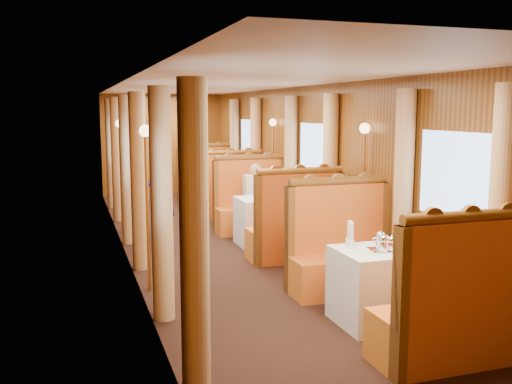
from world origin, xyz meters
name	(u,v)px	position (x,y,z in m)	size (l,w,h in m)	color
floor	(226,248)	(0.00, 0.00, 0.00)	(3.00, 12.00, 0.01)	black
ceiling	(224,84)	(0.00, 0.00, 2.50)	(3.00, 12.00, 0.01)	silver
wall_far	(163,144)	(0.00, 6.00, 1.25)	(3.00, 2.50, 0.01)	brown
wall_left	(124,171)	(-1.50, 0.00, 1.25)	(12.00, 2.50, 0.01)	brown
wall_right	(316,164)	(1.50, 0.00, 1.25)	(12.00, 2.50, 0.01)	brown
doorway_far	(163,155)	(0.00, 5.97, 1.00)	(0.80, 0.04, 2.00)	brown
table_near	(388,285)	(0.75, -3.50, 0.38)	(1.05, 0.72, 0.75)	white
banquette_near_fwd	(453,315)	(0.75, -4.51, 0.42)	(1.30, 0.55, 1.34)	#BB3814
banquette_near_aft	(343,256)	(0.75, -2.49, 0.42)	(1.30, 0.55, 1.34)	#BB3814
table_mid	(271,221)	(0.75, 0.00, 0.38)	(1.05, 0.72, 0.75)	white
banquette_mid_fwd	(295,231)	(0.75, -1.01, 0.42)	(1.30, 0.55, 1.34)	#BB3814
banquette_mid_aft	(252,208)	(0.75, 1.01, 0.42)	(1.30, 0.55, 1.34)	#BB3814
table_far	(217,191)	(0.75, 3.50, 0.38)	(1.05, 0.72, 0.75)	white
banquette_far_fwd	(229,196)	(0.75, 2.49, 0.42)	(1.30, 0.55, 1.34)	#BB3814
banquette_far_aft	(206,183)	(0.75, 4.51, 0.42)	(1.30, 0.55, 1.34)	#BB3814
tea_tray	(387,250)	(0.68, -3.56, 0.76)	(0.34, 0.26, 0.01)	silver
teapot_left	(383,246)	(0.61, -3.62, 0.82)	(0.17, 0.13, 0.14)	silver
teapot_right	(392,246)	(0.70, -3.62, 0.81)	(0.15, 0.11, 0.12)	silver
teapot_back	(380,242)	(0.68, -3.43, 0.81)	(0.15, 0.12, 0.13)	silver
fruit_plate	(424,248)	(1.05, -3.65, 0.77)	(0.20, 0.20, 0.05)	white
cup_inboard	(351,238)	(0.39, -3.36, 0.86)	(0.08, 0.08, 0.26)	white
cup_outboard	(349,236)	(0.42, -3.28, 0.86)	(0.08, 0.08, 0.26)	white
rose_vase_mid	(271,187)	(0.74, -0.02, 0.93)	(0.06, 0.06, 0.36)	silver
rose_vase_far	(216,166)	(0.75, 3.50, 0.93)	(0.06, 0.06, 0.36)	silver
window_left_near	(163,189)	(-1.49, -3.50, 1.45)	(1.20, 0.90, 0.01)	#86ADDE
curtain_left_near_a	(194,239)	(-1.38, -4.28, 1.18)	(0.22, 0.22, 2.35)	tan
curtain_left_near_b	(162,205)	(-1.38, -2.72, 1.18)	(0.22, 0.22, 2.35)	tan
window_right_near	(456,176)	(1.49, -3.50, 1.45)	(1.20, 0.90, 0.01)	#86ADDE
curtain_right_near_a	(501,217)	(1.38, -4.28, 1.18)	(0.22, 0.22, 2.35)	tan
curtain_right_near_b	(403,193)	(1.38, -2.72, 1.18)	(0.22, 0.22, 2.35)	tan
window_left_mid	(125,157)	(-1.49, 0.00, 1.45)	(1.20, 0.90, 0.01)	#86ADDE
curtain_left_mid_a	(139,182)	(-1.38, -0.78, 1.18)	(0.22, 0.22, 2.35)	tan
curtain_left_mid_b	(127,170)	(-1.38, 0.78, 1.18)	(0.22, 0.22, 2.35)	tan
window_right_mid	(315,152)	(1.49, 0.00, 1.45)	(1.20, 0.90, 0.01)	#86ADDE
curtain_right_mid_a	(330,175)	(1.38, -0.78, 1.18)	(0.22, 0.22, 2.35)	tan
curtain_right_mid_b	(291,165)	(1.38, 0.78, 1.18)	(0.22, 0.22, 2.35)	tan
window_left_far	(108,143)	(-1.49, 3.50, 1.45)	(1.20, 0.90, 0.01)	#86ADDE
curtain_left_far_a	(117,160)	(-1.38, 2.72, 1.18)	(0.22, 0.22, 2.35)	tan
curtain_left_far_b	(111,154)	(-1.38, 4.28, 1.18)	(0.22, 0.22, 2.35)	tan
window_right_far	(249,141)	(1.49, 3.50, 1.45)	(1.20, 0.90, 0.01)	#86ADDE
curtain_right_far_a	(256,156)	(1.38, 2.72, 1.18)	(0.22, 0.22, 2.35)	tan
curtain_right_far_b	(235,151)	(1.38, 4.28, 1.18)	(0.22, 0.22, 2.35)	tan
sconce_left_fore	(146,174)	(-1.40, -1.75, 1.38)	(0.14, 0.14, 1.95)	#BF8C3F
sconce_right_fore	(364,167)	(1.40, -1.75, 1.38)	(0.14, 0.14, 1.95)	#BF8C3F
sconce_left_aft	(120,152)	(-1.40, 1.75, 1.38)	(0.14, 0.14, 1.95)	#BF8C3F
sconce_right_aft	(273,149)	(1.40, 1.75, 1.38)	(0.14, 0.14, 1.95)	#BF8C3F
steward	(160,190)	(-0.89, 0.63, 0.86)	(0.62, 0.41, 1.71)	navy
passenger	(256,192)	(0.75, 0.76, 0.74)	(0.40, 0.44, 0.76)	beige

